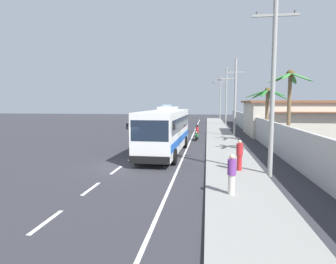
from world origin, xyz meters
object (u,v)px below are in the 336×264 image
object	(u,v)px
utility_pole_nearest	(273,79)
roadside_building	(298,118)
coach_bus_far_lane	(168,114)
pedestrian_near_kerb	(232,173)
utility_pole_mid	(235,96)
motorcycle_beside_bus	(197,134)
utility_pole_far	(226,95)
palm_nearest	(267,103)
utility_pole_distant	(220,96)
coach_bus_foreground	(165,130)
pedestrian_midwalk	(240,155)
palm_second	(290,92)

from	to	relation	value
utility_pole_nearest	roadside_building	xyz separation A→B (m)	(7.40, 20.68, -3.04)
coach_bus_far_lane	roadside_building	xyz separation A→B (m)	(17.69, -14.70, 0.23)
pedestrian_near_kerb	utility_pole_mid	bearing A→B (deg)	-83.26
motorcycle_beside_bus	pedestrian_near_kerb	size ratio (longest dim) A/B	1.16
utility_pole_far	pedestrian_near_kerb	bearing A→B (deg)	-93.08
pedestrian_near_kerb	palm_nearest	size ratio (longest dim) A/B	0.31
utility_pole_distant	palm_nearest	bearing A→B (deg)	-86.59
utility_pole_nearest	palm_nearest	bearing A→B (deg)	80.01
palm_nearest	coach_bus_far_lane	bearing A→B (deg)	118.87
coach_bus_foreground	motorcycle_beside_bus	bearing A→B (deg)	76.24
pedestrian_near_kerb	utility_pole_nearest	size ratio (longest dim) A/B	0.17
coach_bus_far_lane	roadside_building	world-z (taller)	roadside_building
coach_bus_far_lane	motorcycle_beside_bus	world-z (taller)	coach_bus_far_lane
pedestrian_midwalk	palm_nearest	size ratio (longest dim) A/B	0.32
utility_pole_far	palm_nearest	world-z (taller)	utility_pole_far
utility_pole_far	utility_pole_distant	xyz separation A→B (m)	(-0.13, 18.29, 0.08)
utility_pole_nearest	pedestrian_near_kerb	bearing A→B (deg)	-121.29
coach_bus_foreground	pedestrian_near_kerb	bearing A→B (deg)	-66.95
motorcycle_beside_bus	pedestrian_near_kerb	world-z (taller)	pedestrian_near_kerb
coach_bus_foreground	utility_pole_mid	xyz separation A→B (m)	(6.23, 12.27, 2.84)
motorcycle_beside_bus	coach_bus_foreground	bearing A→B (deg)	-103.76
coach_bus_far_lane	utility_pole_far	bearing A→B (deg)	6.78
utility_pole_nearest	palm_second	world-z (taller)	utility_pole_nearest
utility_pole_distant	utility_pole_far	bearing A→B (deg)	-89.58
coach_bus_foreground	pedestrian_near_kerb	distance (m)	10.73
palm_second	roadside_building	size ratio (longest dim) A/B	0.50
palm_second	utility_pole_mid	bearing A→B (deg)	102.17
utility_pole_mid	motorcycle_beside_bus	bearing A→B (deg)	-138.74
pedestrian_near_kerb	palm_second	size ratio (longest dim) A/B	0.27
utility_pole_far	utility_pole_mid	bearing A→B (deg)	-90.40
palm_nearest	roadside_building	size ratio (longest dim) A/B	0.43
utility_pole_mid	palm_nearest	bearing A→B (deg)	-65.96
utility_pole_nearest	utility_pole_far	distance (m)	36.58
coach_bus_foreground	roadside_building	world-z (taller)	roadside_building
pedestrian_near_kerb	utility_pole_nearest	bearing A→B (deg)	-109.27
pedestrian_midwalk	utility_pole_distant	bearing A→B (deg)	149.86
coach_bus_foreground	utility_pole_far	distance (m)	31.41
pedestrian_midwalk	palm_second	xyz separation A→B (m)	(3.94, 5.27, 3.61)
motorcycle_beside_bus	utility_pole_nearest	xyz separation A→B (m)	(4.39, -14.68, 4.47)
motorcycle_beside_bus	palm_nearest	distance (m)	7.64
coach_bus_far_lane	utility_pole_mid	bearing A→B (deg)	-59.63
palm_second	roadside_building	world-z (taller)	palm_second
motorcycle_beside_bus	coach_bus_far_lane	bearing A→B (deg)	105.91
utility_pole_mid	utility_pole_distant	world-z (taller)	utility_pole_distant
pedestrian_near_kerb	palm_nearest	bearing A→B (deg)	-93.43
roadside_building	pedestrian_near_kerb	bearing A→B (deg)	-111.65
palm_nearest	motorcycle_beside_bus	bearing A→B (deg)	163.03
coach_bus_foreground	utility_pole_far	size ratio (longest dim) A/B	1.09
pedestrian_midwalk	utility_pole_mid	size ratio (longest dim) A/B	0.19
utility_pole_mid	palm_second	size ratio (longest dim) A/B	1.43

